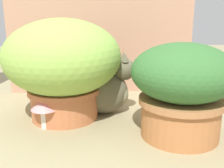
# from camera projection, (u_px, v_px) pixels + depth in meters

# --- Properties ---
(ground_plane) EXTENTS (6.00, 6.00, 0.00)m
(ground_plane) POSITION_uv_depth(u_px,v_px,m) (89.00, 124.00, 1.23)
(ground_plane) COLOR gray
(cardboard_backdrop) EXTENTS (1.14, 0.03, 0.73)m
(cardboard_backdrop) POSITION_uv_depth(u_px,v_px,m) (101.00, 34.00, 1.66)
(cardboard_backdrop) COLOR tan
(cardboard_backdrop) RESTS_ON ground
(grass_planter) EXTENTS (0.54, 0.54, 0.47)m
(grass_planter) POSITION_uv_depth(u_px,v_px,m) (63.00, 63.00, 1.25)
(grass_planter) COLOR #BD6C42
(grass_planter) RESTS_ON ground
(leafy_planter) EXTENTS (0.41, 0.41, 0.39)m
(leafy_planter) POSITION_uv_depth(u_px,v_px,m) (182.00, 86.00, 1.07)
(leafy_planter) COLOR #B56F3E
(leafy_planter) RESTS_ON ground
(cat) EXTENTS (0.38, 0.18, 0.32)m
(cat) POSITION_uv_depth(u_px,v_px,m) (105.00, 90.00, 1.34)
(cat) COLOR brown
(cat) RESTS_ON ground
(mushroom_ornament_red) EXTENTS (0.10, 0.10, 0.15)m
(mushroom_ornament_red) POSITION_uv_depth(u_px,v_px,m) (75.00, 100.00, 1.23)
(mushroom_ornament_red) COLOR white
(mushroom_ornament_red) RESTS_ON ground
(mushroom_ornament_pink) EXTENTS (0.12, 0.12, 0.14)m
(mushroom_ornament_pink) POSITION_uv_depth(u_px,v_px,m) (45.00, 106.00, 1.17)
(mushroom_ornament_pink) COLOR silver
(mushroom_ornament_pink) RESTS_ON ground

